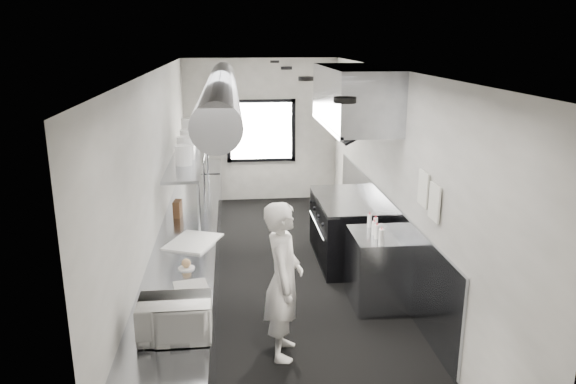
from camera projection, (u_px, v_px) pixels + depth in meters
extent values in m
cube|color=black|center=(279.00, 282.00, 7.43)|extent=(3.00, 8.00, 0.01)
cube|color=beige|center=(278.00, 70.00, 6.67)|extent=(3.00, 8.00, 0.01)
cube|color=silver|center=(261.00, 131.00, 10.88)|extent=(3.00, 0.02, 2.80)
cube|color=silver|center=(339.00, 355.00, 3.22)|extent=(3.00, 0.02, 2.80)
cube|color=silver|center=(160.00, 185.00, 6.90)|extent=(0.02, 8.00, 2.80)
cube|color=silver|center=(393.00, 179.00, 7.20)|extent=(0.02, 8.00, 2.80)
cube|color=#9498A2|center=(383.00, 233.00, 7.72)|extent=(0.03, 5.50, 1.10)
cylinder|color=gray|center=(221.00, 89.00, 7.05)|extent=(0.40, 6.40, 0.40)
cube|color=silver|center=(261.00, 131.00, 10.84)|extent=(1.20, 0.03, 1.10)
cube|color=black|center=(261.00, 101.00, 10.70)|extent=(1.36, 0.03, 0.08)
cube|color=black|center=(261.00, 159.00, 11.02)|extent=(1.36, 0.03, 0.08)
cube|color=black|center=(228.00, 131.00, 10.79)|extent=(0.08, 0.03, 1.25)
cube|color=black|center=(293.00, 130.00, 10.92)|extent=(0.08, 0.03, 1.25)
cube|color=#9498A2|center=(354.00, 96.00, 7.56)|extent=(0.80, 2.20, 0.80)
cube|color=#9498A2|center=(326.00, 125.00, 7.63)|extent=(0.05, 2.20, 0.05)
cube|color=black|center=(347.00, 121.00, 7.64)|extent=(0.50, 2.10, 0.28)
cube|color=#9498A2|center=(189.00, 270.00, 6.71)|extent=(0.70, 6.00, 0.90)
cube|color=#9498A2|center=(189.00, 156.00, 7.85)|extent=(0.45, 3.00, 0.04)
cylinder|color=#9498A2|center=(199.00, 207.00, 6.62)|extent=(0.04, 0.04, 0.66)
cylinder|color=#9498A2|center=(204.00, 178.00, 7.96)|extent=(0.04, 0.04, 0.66)
cylinder|color=#9498A2|center=(207.00, 158.00, 9.30)|extent=(0.04, 0.04, 0.66)
cube|color=black|center=(346.00, 231.00, 8.08)|extent=(0.85, 1.60, 0.90)
cube|color=#9498A2|center=(347.00, 200.00, 7.96)|extent=(0.85, 1.60, 0.04)
cube|color=#9498A2|center=(319.00, 232.00, 8.04)|extent=(0.03, 1.55, 0.80)
cylinder|color=#9498A2|center=(317.00, 225.00, 8.01)|extent=(0.03, 1.30, 0.03)
cube|color=#9498A2|center=(378.00, 269.00, 6.75)|extent=(0.65, 0.80, 0.90)
cube|color=#9498A2|center=(202.00, 189.00, 10.26)|extent=(0.70, 1.20, 0.90)
cube|color=white|center=(423.00, 189.00, 5.99)|extent=(0.02, 0.28, 0.38)
cube|color=white|center=(434.00, 202.00, 5.67)|extent=(0.02, 0.28, 0.38)
imported|color=silver|center=(283.00, 280.00, 5.56)|extent=(0.47, 0.65, 1.65)
imported|color=silver|center=(175.00, 319.00, 4.34)|extent=(0.53, 0.40, 0.32)
cylinder|color=#AFB7A9|center=(149.00, 306.00, 4.77)|extent=(0.15, 0.15, 0.10)
cylinder|color=#AFB7A9|center=(153.00, 318.00, 4.57)|extent=(0.16, 0.16, 0.10)
cube|color=silver|center=(191.00, 288.00, 5.20)|extent=(0.38, 0.45, 0.01)
cylinder|color=white|center=(186.00, 268.00, 5.65)|extent=(0.20, 0.20, 0.01)
sphere|color=tan|center=(186.00, 263.00, 5.64)|extent=(0.09, 0.09, 0.09)
cube|color=silver|center=(193.00, 242.00, 6.37)|extent=(0.71, 0.79, 0.02)
cube|color=#4C2F1B|center=(178.00, 209.00, 7.27)|extent=(0.11, 0.21, 0.22)
cylinder|color=white|center=(184.00, 155.00, 7.20)|extent=(0.25, 0.25, 0.26)
cylinder|color=white|center=(186.00, 148.00, 7.54)|extent=(0.28, 0.28, 0.31)
cylinder|color=white|center=(188.00, 141.00, 8.06)|extent=(0.24, 0.24, 0.31)
cylinder|color=white|center=(190.00, 131.00, 8.56)|extent=(0.29, 0.29, 0.41)
cylinder|color=silver|center=(381.00, 237.00, 6.28)|extent=(0.07, 0.07, 0.19)
cylinder|color=silver|center=(377.00, 232.00, 6.48)|extent=(0.07, 0.07, 0.17)
cylinder|color=silver|center=(374.00, 228.00, 6.60)|extent=(0.07, 0.07, 0.17)
cylinder|color=silver|center=(376.00, 224.00, 6.75)|extent=(0.06, 0.06, 0.16)
cylinder|color=silver|center=(369.00, 221.00, 6.87)|extent=(0.07, 0.07, 0.16)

